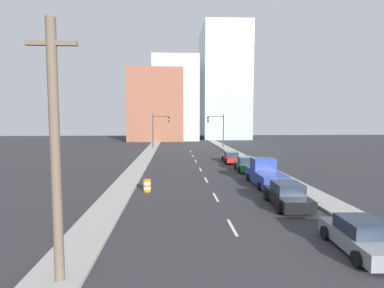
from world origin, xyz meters
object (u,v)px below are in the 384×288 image
fire_hydrant (370,223)px  sedan_gray (362,237)px  sedan_black (287,196)px  traffic_signal_right (219,127)px  traffic_signal_left (157,127)px  sedan_green (246,165)px  pickup_truck_blue (265,174)px  sedan_red (231,158)px  traffic_barrel (147,185)px  utility_pole_left_near (55,152)px

fire_hydrant → sedan_gray: size_ratio=0.20×
sedan_black → traffic_signal_right: bearing=90.1°
traffic_signal_left → sedan_green: traffic_signal_left is taller
pickup_truck_blue → sedan_red: bearing=92.2°
fire_hydrant → pickup_truck_blue: bearing=99.7°
sedan_gray → pickup_truck_blue: (-0.01, 13.06, 0.24)m
traffic_signal_right → sedan_red: size_ratio=1.41×
sedan_red → traffic_barrel: bearing=-120.4°
utility_pole_left_near → sedan_green: bearing=61.7°
traffic_signal_left → sedan_black: (10.21, -39.36, -3.46)m
sedan_black → utility_pole_left_near: bearing=-140.1°
fire_hydrant → sedan_green: sedan_green is taller
pickup_truck_blue → traffic_signal_left: bearing=108.9°
utility_pole_left_near → fire_hydrant: 14.59m
traffic_signal_right → traffic_barrel: size_ratio=6.91×
traffic_barrel → sedan_green: sedan_green is taller
traffic_barrel → sedan_black: sedan_black is taller
traffic_signal_right → fire_hydrant: traffic_signal_right is taller
utility_pole_left_near → traffic_barrel: 13.58m
traffic_barrel → sedan_red: sedan_red is taller
traffic_barrel → sedan_black: size_ratio=0.20×
sedan_black → pickup_truck_blue: 6.49m
traffic_barrel → sedan_black: 10.25m
traffic_signal_right → fire_hydrant: (0.74, -43.78, -3.74)m
traffic_signal_left → sedan_gray: traffic_signal_left is taller
traffic_barrel → pickup_truck_blue: bearing=11.4°
fire_hydrant → traffic_barrel: bearing=142.7°
sedan_red → traffic_signal_left: bearing=119.5°
utility_pole_left_near → fire_hydrant: (13.45, 3.96, -4.04)m
pickup_truck_blue → traffic_barrel: bearing=-167.8°
traffic_barrel → sedan_gray: 14.80m
traffic_signal_right → sedan_red: (-1.46, -19.74, -3.52)m
traffic_barrel → sedan_green: size_ratio=0.21×
traffic_signal_right → sedan_green: size_ratio=1.48×
traffic_signal_right → sedan_red: traffic_signal_right is taller
pickup_truck_blue → sedan_green: pickup_truck_blue is taller
fire_hydrant → pickup_truck_blue: 11.05m
traffic_signal_left → sedan_red: 22.61m
sedan_black → pickup_truck_blue: pickup_truck_blue is taller
utility_pole_left_near → pickup_truck_blue: size_ratio=1.43×
pickup_truck_blue → sedan_red: size_ratio=1.30×
pickup_truck_blue → sedan_green: size_ratio=1.37×
traffic_signal_left → sedan_black: size_ratio=1.40×
sedan_gray → sedan_red: bearing=93.5°
traffic_signal_left → traffic_barrel: bearing=-88.4°
sedan_black → sedan_red: 19.62m
sedan_gray → sedan_black: (-0.60, 6.60, 0.07)m
traffic_signal_right → sedan_gray: traffic_signal_right is taller
traffic_signal_left → fire_hydrant: size_ratio=7.84×
traffic_signal_left → traffic_signal_right: (11.92, 0.00, 0.00)m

